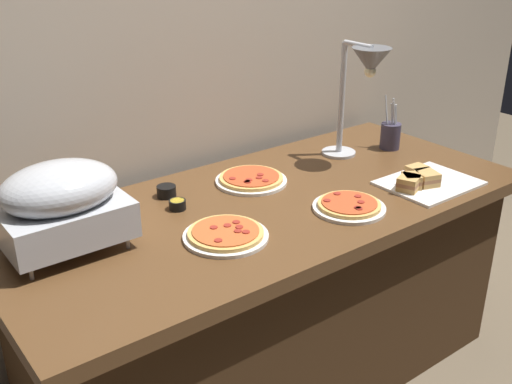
% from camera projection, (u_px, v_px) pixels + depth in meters
% --- Properties ---
extents(ground_plane, '(8.00, 8.00, 0.00)m').
position_uv_depth(ground_plane, '(268.00, 374.00, 2.43)').
color(ground_plane, brown).
extents(back_wall, '(4.40, 0.04, 2.40)m').
position_uv_depth(back_wall, '(189.00, 51.00, 2.30)').
color(back_wall, '#B7A893').
rests_on(back_wall, ground_plane).
extents(buffet_table, '(1.90, 0.84, 0.76)m').
position_uv_depth(buffet_table, '(269.00, 292.00, 2.27)').
color(buffet_table, brown).
rests_on(buffet_table, ground_plane).
extents(chafing_dish, '(0.36, 0.28, 0.27)m').
position_uv_depth(chafing_dish, '(61.00, 202.00, 1.76)').
color(chafing_dish, '#B7BABF').
rests_on(chafing_dish, buffet_table).
extents(heat_lamp, '(0.15, 0.29, 0.47)m').
position_uv_depth(heat_lamp, '(365.00, 73.00, 2.32)').
color(heat_lamp, '#B7BABF').
rests_on(heat_lamp, buffet_table).
extents(pizza_plate_front, '(0.27, 0.27, 0.03)m').
position_uv_depth(pizza_plate_front, '(251.00, 179.00, 2.26)').
color(pizza_plate_front, white).
rests_on(pizza_plate_front, buffet_table).
extents(pizza_plate_center, '(0.26, 0.26, 0.03)m').
position_uv_depth(pizza_plate_center, '(226.00, 234.00, 1.87)').
color(pizza_plate_center, white).
rests_on(pizza_plate_center, buffet_table).
extents(pizza_plate_raised_stand, '(0.25, 0.25, 0.03)m').
position_uv_depth(pizza_plate_raised_stand, '(349.00, 206.00, 2.05)').
color(pizza_plate_raised_stand, white).
rests_on(pizza_plate_raised_stand, buffet_table).
extents(sandwich_platter, '(0.34, 0.27, 0.06)m').
position_uv_depth(sandwich_platter, '(422.00, 181.00, 2.23)').
color(sandwich_platter, white).
rests_on(sandwich_platter, buffet_table).
extents(sauce_cup_near, '(0.06, 0.06, 0.03)m').
position_uv_depth(sauce_cup_near, '(177.00, 204.00, 2.05)').
color(sauce_cup_near, black).
rests_on(sauce_cup_near, buffet_table).
extents(sauce_cup_far, '(0.07, 0.07, 0.04)m').
position_uv_depth(sauce_cup_far, '(166.00, 191.00, 2.14)').
color(sauce_cup_far, black).
rests_on(sauce_cup_far, buffet_table).
extents(utensil_holder, '(0.08, 0.08, 0.23)m').
position_uv_depth(utensil_holder, '(390.00, 135.00, 2.59)').
color(utensil_holder, '#383347').
rests_on(utensil_holder, buffet_table).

